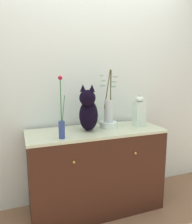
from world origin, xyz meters
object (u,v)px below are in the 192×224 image
at_px(jar_lidded_porcelain, 139,112).
at_px(sideboard, 96,170).
at_px(vase_slim_green, 62,124).
at_px(bowl_porcelain, 109,125).
at_px(vase_glass_clear, 109,108).
at_px(cat_sitting, 88,111).

bearing_deg(jar_lidded_porcelain, sideboard, 179.70).
relative_size(vase_slim_green, bowl_porcelain, 2.90).
bearing_deg(bowl_porcelain, vase_glass_clear, 23.99).
distance_m(vase_slim_green, bowl_porcelain, 0.58).
relative_size(cat_sitting, vase_slim_green, 0.85).
height_order(vase_slim_green, jar_lidded_porcelain, vase_slim_green).
height_order(sideboard, jar_lidded_porcelain, jar_lidded_porcelain).
distance_m(vase_slim_green, vase_glass_clear, 0.58).
bearing_deg(cat_sitting, vase_glass_clear, 12.56).
bearing_deg(jar_lidded_porcelain, bowl_porcelain, 170.44).
bearing_deg(bowl_porcelain, vase_slim_green, -158.08).
xyz_separation_m(bowl_porcelain, vase_glass_clear, (0.00, 0.00, 0.17)).
distance_m(sideboard, vase_glass_clear, 0.65).
xyz_separation_m(vase_glass_clear, jar_lidded_porcelain, (0.32, -0.06, -0.05)).
bearing_deg(bowl_porcelain, cat_sitting, -167.52).
bearing_deg(vase_glass_clear, sideboard, -161.52).
relative_size(sideboard, vase_slim_green, 2.52).
height_order(bowl_porcelain, vase_glass_clear, vase_glass_clear).
height_order(vase_slim_green, bowl_porcelain, vase_slim_green).
bearing_deg(cat_sitting, vase_slim_green, -151.30).
distance_m(cat_sitting, vase_glass_clear, 0.24).
bearing_deg(sideboard, vase_glass_clear, 18.48).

